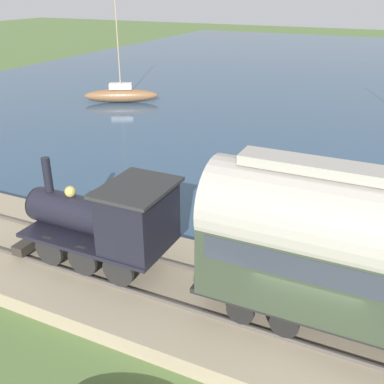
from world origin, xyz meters
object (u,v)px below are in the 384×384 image
rowboat_mid_harbor (252,230)px  rowboat_off_pier (143,199)px  sailboat_brown (121,94)px  steam_locomotive (109,218)px

rowboat_mid_harbor → rowboat_off_pier: (0.68, 5.24, -0.08)m
sailboat_brown → rowboat_mid_harbor: bearing=-162.6°
steam_locomotive → rowboat_mid_harbor: size_ratio=2.09×
sailboat_brown → steam_locomotive: bearing=-175.5°
sailboat_brown → rowboat_off_pier: sailboat_brown is taller
rowboat_mid_harbor → rowboat_off_pier: 5.28m
steam_locomotive → rowboat_mid_harbor: steam_locomotive is taller
steam_locomotive → rowboat_mid_harbor: (4.58, -3.17, -1.99)m
steam_locomotive → rowboat_off_pier: (5.26, 2.07, -2.07)m
steam_locomotive → sailboat_brown: (20.67, 13.36, -1.62)m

